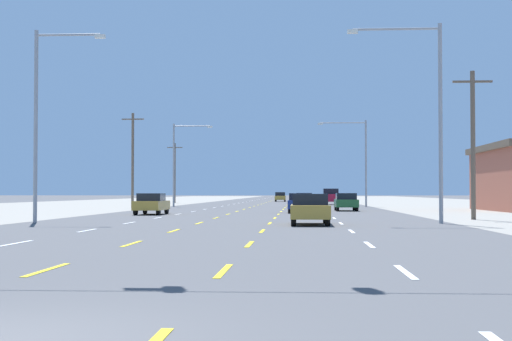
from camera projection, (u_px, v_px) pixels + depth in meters
The scene contains 18 objects.
ground_plane at pixel (267, 208), 73.61m from camera, with size 572.00×572.00×0.00m, color #4C4C4F.
lot_apron_left at pixel (19, 208), 75.05m from camera, with size 28.00×440.00×0.01m, color gray.
lane_markings at pixel (278, 202), 112.02m from camera, with size 10.64×227.60×0.01m.
signal_span_wire at pixel (156, 9), 16.03m from camera, with size 25.51×0.52×9.19m.
sedan_inner_right_nearest at pixel (310, 209), 35.49m from camera, with size 1.80×4.50×1.46m.
sedan_far_left_near at pixel (151, 204), 51.74m from camera, with size 1.80×4.50×1.46m.
sedan_inner_right_mid at pixel (300, 203), 55.95m from camera, with size 1.80×4.50×1.46m.
sedan_far_right_midfar at pixel (346, 202), 62.01m from camera, with size 1.80×4.50×1.46m.
sedan_inner_right_far at pixel (304, 200), 77.96m from camera, with size 1.80×4.50×1.46m.
suv_far_right_farther at pixel (331, 196), 92.97m from camera, with size 1.98×4.90×1.98m.
hatchback_center_turn_farthest at pixel (280, 197), 122.34m from camera, with size 1.72×3.90×1.54m.
streetlight_left_row_0 at pixel (42, 112), 38.17m from camera, with size 3.64×0.26×9.78m.
streetlight_right_row_0 at pixel (430, 106), 37.04m from camera, with size 4.65×0.26×9.87m.
streetlight_left_row_1 at pixel (178, 158), 79.91m from camera, with size 4.21×0.26×8.83m.
streetlight_right_row_1 at pixel (360, 155), 78.80m from camera, with size 5.13×0.26×9.08m.
utility_pole_right_row_0 at pixel (473, 142), 42.12m from camera, with size 2.20×0.26×8.34m.
utility_pole_left_row_1 at pixel (133, 158), 74.08m from camera, with size 2.20×0.26×9.34m.
utility_pole_left_row_2 at pixel (175, 172), 108.21m from camera, with size 2.20×0.26×8.57m.
Camera 1 is at (3.23, -7.62, 1.54)m, focal length 52.85 mm.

